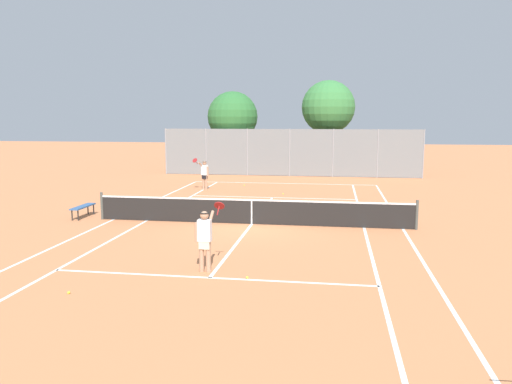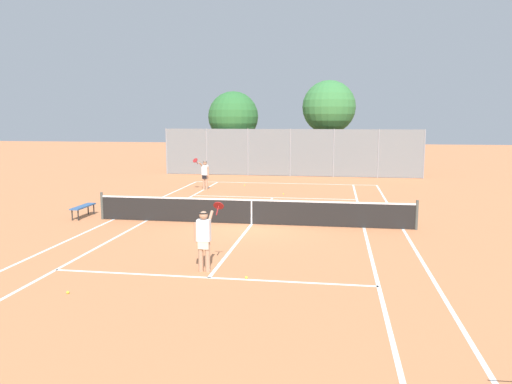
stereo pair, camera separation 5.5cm
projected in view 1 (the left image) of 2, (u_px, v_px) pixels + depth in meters
The scene contains 13 objects.
ground_plane at pixel (252, 224), 18.68m from camera, with size 120.00×120.00×0.00m, color #CC7A4C.
court_line_markings at pixel (252, 224), 18.68m from camera, with size 11.10×23.90×0.01m.
tennis_net at pixel (252, 211), 18.61m from camera, with size 12.00×0.10×1.07m.
player_near_side at pixel (205, 237), 12.79m from camera, with size 0.68×0.73×1.77m.
player_far_left at pixel (204, 173), 27.46m from camera, with size 0.85×0.68×1.77m.
loose_tennis_ball_0 at pixel (244, 185), 29.26m from camera, with size 0.07×0.07×0.07m, color #D1DB33.
loose_tennis_ball_2 at pixel (247, 277), 12.35m from camera, with size 0.07×0.07×0.07m, color #D1DB33.
loose_tennis_ball_3 at pixel (283, 194), 25.93m from camera, with size 0.07×0.07×0.07m, color #D1DB33.
loose_tennis_ball_4 at pixel (69, 293), 11.28m from camera, with size 0.07×0.07×0.07m, color #D1DB33.
courtside_bench at pixel (83, 207), 19.91m from camera, with size 0.36×1.50×0.47m.
back_fence at pixel (290, 153), 33.89m from camera, with size 17.62×0.08×3.22m.
tree_behind_left at pixel (234, 119), 36.09m from camera, with size 3.63×3.63×5.85m.
tree_behind_right at pixel (329, 109), 35.26m from camera, with size 3.75×3.75×6.58m.
Camera 1 is at (3.00, -18.05, 3.95)m, focal length 35.00 mm.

